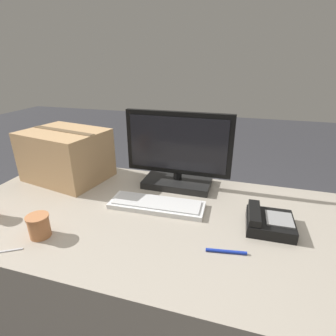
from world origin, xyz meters
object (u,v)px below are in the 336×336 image
at_px(paper_cup_right, 39,226).
at_px(cardboard_box, 66,155).
at_px(monitor, 178,156).
at_px(desk_phone, 268,222).
at_px(keyboard, 157,205).
at_px(pen_marker, 226,251).

relative_size(paper_cup_right, cardboard_box, 0.19).
distance_m(monitor, desk_phone, 0.55).
xyz_separation_m(monitor, keyboard, (-0.03, -0.26, -0.15)).
height_order(desk_phone, pen_marker, desk_phone).
relative_size(monitor, paper_cup_right, 6.13).
bearing_deg(paper_cup_right, desk_phone, 19.64).
distance_m(monitor, pen_marker, 0.59).
xyz_separation_m(monitor, pen_marker, (0.30, -0.48, -0.16)).
xyz_separation_m(monitor, desk_phone, (0.45, -0.28, -0.14)).
bearing_deg(keyboard, desk_phone, -5.14).
bearing_deg(desk_phone, paper_cup_right, -161.43).
bearing_deg(paper_cup_right, keyboard, 42.11).
relative_size(desk_phone, paper_cup_right, 2.05).
relative_size(keyboard, cardboard_box, 0.92).
distance_m(paper_cup_right, cardboard_box, 0.57).
xyz_separation_m(paper_cup_right, pen_marker, (0.71, 0.10, -0.04)).
bearing_deg(desk_phone, monitor, 147.05).
bearing_deg(desk_phone, cardboard_box, 168.41).
xyz_separation_m(keyboard, paper_cup_right, (-0.37, -0.33, 0.03)).
distance_m(monitor, keyboard, 0.30).
bearing_deg(pen_marker, keyboard, 137.61).
bearing_deg(pen_marker, paper_cup_right, -179.99).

